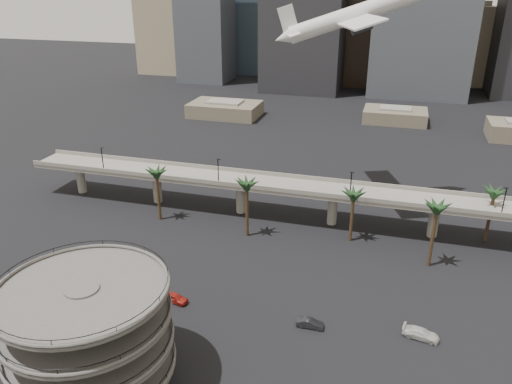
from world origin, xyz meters
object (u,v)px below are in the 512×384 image
(airborne_jet, at_px, (354,15))
(car_a, at_px, (175,298))
(parking_ramp, at_px, (88,329))
(overpass, at_px, (286,189))
(car_c, at_px, (421,334))
(car_b, at_px, (310,323))

(airborne_jet, distance_m, car_a, 70.51)
(parking_ramp, distance_m, overpass, 60.46)
(airborne_jet, bearing_deg, parking_ramp, -129.96)
(parking_ramp, bearing_deg, airborne_jet, 71.26)
(overpass, xyz_separation_m, car_a, (-10.93, -37.92, -6.52))
(car_c, bearing_deg, car_b, 107.75)
(parking_ramp, relative_size, car_a, 4.60)
(airborne_jet, xyz_separation_m, car_a, (-22.24, -50.56, -43.82))
(parking_ramp, relative_size, car_c, 3.93)
(parking_ramp, distance_m, car_c, 49.83)
(car_b, xyz_separation_m, car_c, (17.21, 2.25, 0.09))
(parking_ramp, xyz_separation_m, car_a, (2.07, 21.08, -9.01))
(parking_ramp, distance_m, airborne_jet, 83.27)
(overpass, bearing_deg, car_a, -106.08)
(car_a, bearing_deg, parking_ramp, -176.20)
(car_a, bearing_deg, overpass, -6.68)
(airborne_jet, height_order, car_a, airborne_jet)
(overpass, bearing_deg, parking_ramp, -102.43)
(car_b, relative_size, car_c, 0.79)
(airborne_jet, distance_m, car_b, 67.15)
(overpass, xyz_separation_m, car_c, (30.22, -35.88, -6.52))
(airborne_jet, bearing_deg, car_b, -109.30)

